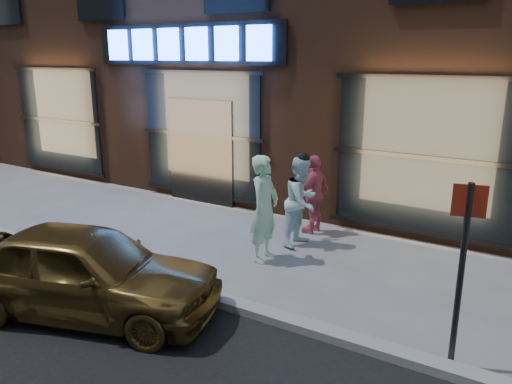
% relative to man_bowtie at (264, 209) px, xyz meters
% --- Properties ---
extents(ground, '(90.00, 90.00, 0.00)m').
position_rel_man_bowtie_xyz_m(ground, '(-3.03, -1.71, -0.90)').
color(ground, slate).
rests_on(ground, ground).
extents(curb, '(60.00, 0.25, 0.12)m').
position_rel_man_bowtie_xyz_m(curb, '(-3.03, -1.71, -0.84)').
color(curb, gray).
rests_on(curb, ground).
extents(man_bowtie, '(0.46, 0.68, 1.80)m').
position_rel_man_bowtie_xyz_m(man_bowtie, '(0.00, 0.00, 0.00)').
color(man_bowtie, '#B6F0C7').
rests_on(man_bowtie, ground).
extents(man_cap, '(0.68, 0.84, 1.64)m').
position_rel_man_bowtie_xyz_m(man_cap, '(0.21, 0.97, -0.08)').
color(man_cap, white).
rests_on(man_cap, ground).
extents(passerby, '(0.48, 0.94, 1.54)m').
position_rel_man_bowtie_xyz_m(passerby, '(0.12, 1.69, -0.13)').
color(passerby, '#C55169').
rests_on(passerby, ground).
extents(gold_sedan, '(3.87, 2.47, 1.23)m').
position_rel_man_bowtie_xyz_m(gold_sedan, '(-1.07, -2.83, -0.29)').
color(gold_sedan, brown).
rests_on(gold_sedan, ground).
extents(sign_post, '(0.33, 0.11, 2.13)m').
position_rel_man_bowtie_xyz_m(sign_post, '(3.33, -1.54, 0.38)').
color(sign_post, '#262628').
rests_on(sign_post, ground).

